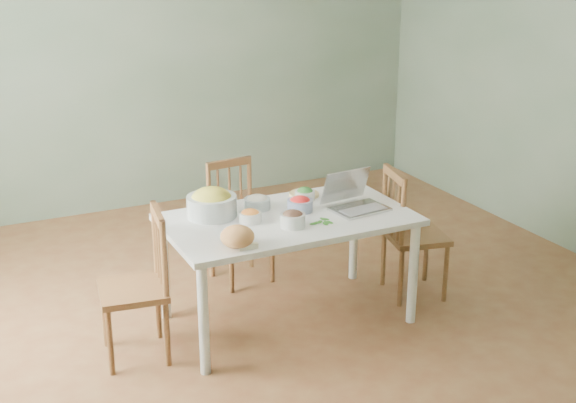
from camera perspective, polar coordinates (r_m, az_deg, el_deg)
name	(u,v)px	position (r m, az deg, el deg)	size (l,w,h in m)	color
floor	(284,314)	(5.12, -0.26, -8.36)	(5.00, 5.00, 0.00)	brown
wall_back	(162,56)	(6.94, -9.39, 10.62)	(5.00, 0.00, 2.70)	gray
dining_table	(288,269)	(4.89, 0.00, -5.07)	(1.53, 0.86, 0.72)	white
chair_far	(241,223)	(5.44, -3.52, -1.64)	(0.38, 0.36, 0.86)	#4B3018
chair_left	(132,287)	(4.54, -11.52, -6.24)	(0.40, 0.38, 0.90)	#4B3018
chair_right	(416,233)	(5.29, 9.49, -2.29)	(0.40, 0.38, 0.90)	#4B3018
bread_boule	(237,237)	(4.29, -3.80, -2.62)	(0.19, 0.19, 0.13)	#C3793A
butter_stick	(248,247)	(4.27, -2.97, -3.37)	(0.11, 0.03, 0.03)	#F3E9C4
bowl_squash	(212,203)	(4.75, -5.71, -0.09)	(0.31, 0.31, 0.18)	tan
bowl_carrot	(250,216)	(4.66, -2.84, -1.06)	(0.14, 0.14, 0.08)	orange
bowl_onion	(257,202)	(4.87, -2.31, -0.04)	(0.17, 0.17, 0.09)	white
bowl_mushroom	(293,219)	(4.57, 0.35, -1.29)	(0.15, 0.15, 0.10)	#40261C
bowl_redpep	(300,204)	(4.83, 0.90, -0.18)	(0.16, 0.16, 0.10)	red
bowl_broccoli	(305,194)	(5.04, 1.26, 0.58)	(0.13, 0.13, 0.08)	#21451B
flatbread	(304,194)	(5.13, 1.20, 0.54)	(0.20, 0.20, 0.02)	tan
basil_bunch	(320,221)	(4.65, 2.41, -1.48)	(0.17, 0.17, 0.02)	#2F761F
laptop	(360,193)	(4.84, 5.40, 0.65)	(0.34, 0.31, 0.23)	silver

